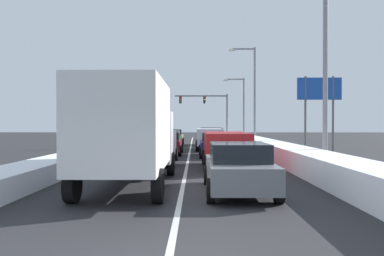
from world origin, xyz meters
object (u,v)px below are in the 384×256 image
Objects in this scene: suv_red_right_lane_second at (226,146)px; street_lamp_right_mid at (251,88)px; sedan_green_center_lane_fourth at (169,139)px; sedan_tan_center_lane_fifth at (173,137)px; street_lamp_right_near at (317,63)px; roadside_sign_right at (319,97)px; suv_white_right_lane_fourth at (209,137)px; suv_black_right_lane_fifth at (211,135)px; box_truck_center_lane_nearest at (130,129)px; sedan_gray_right_lane_nearest at (238,168)px; suv_charcoal_center_lane_second at (155,144)px; street_lamp_right_far at (241,103)px; sedan_maroon_center_lane_third at (167,143)px; sedan_navy_right_lane_third at (215,144)px; traffic_light_gantry at (211,106)px.

street_lamp_right_mid is (4.00, 19.28, 4.52)m from suv_red_right_lane_second.
sedan_green_center_lane_fourth and sedan_tan_center_lane_fifth have the same top height.
street_lamp_right_near is at bearing -89.52° from street_lamp_right_mid.
roadside_sign_right reaches higher than sedan_green_center_lane_fourth.
suv_white_right_lane_fourth is at bearing 109.54° from street_lamp_right_near.
suv_black_right_lane_fifth is 24.56m from box_truck_center_lane_nearest.
street_lamp_right_mid is 1.71× the size of roadside_sign_right.
street_lamp_right_mid is at bearing 73.17° from box_truck_center_lane_nearest.
box_truck_center_lane_nearest is 19.24m from sedan_green_center_lane_fourth.
box_truck_center_lane_nearest is at bearing -145.76° from street_lamp_right_near.
box_truck_center_lane_nearest reaches higher than sedan_gray_right_lane_nearest.
street_lamp_right_far is at bearing 74.38° from suv_charcoal_center_lane_second.
suv_charcoal_center_lane_second reaches higher than sedan_tan_center_lane_fifth.
suv_red_right_lane_second is at bearing 88.89° from sedan_gray_right_lane_nearest.
box_truck_center_lane_nearest is (-3.60, -24.28, 0.88)m from suv_black_right_lane_fifth.
sedan_maroon_center_lane_third is at bearing 89.05° from box_truck_center_lane_nearest.
sedan_green_center_lane_fourth is at bearing 90.18° from box_truck_center_lane_nearest.
sedan_navy_right_lane_third is at bearing -107.83° from street_lamp_right_mid.
street_lamp_right_mid reaches higher than sedan_navy_right_lane_third.
sedan_gray_right_lane_nearest is 20.41m from sedan_green_center_lane_fourth.
suv_red_right_lane_second is 3.97m from suv_charcoal_center_lane_second.
sedan_green_center_lane_fourth is at bearing 119.03° from street_lamp_right_near.
suv_black_right_lane_fifth is at bearing -92.14° from traffic_light_gantry.
traffic_light_gantry reaches higher than sedan_green_center_lane_fourth.
sedan_gray_right_lane_nearest is at bearing -14.95° from box_truck_center_lane_nearest.
suv_charcoal_center_lane_second is at bearing -126.86° from sedan_navy_right_lane_third.
sedan_tan_center_lane_fifth is 0.55× the size of street_lamp_right_near.
sedan_gray_right_lane_nearest is 1.00× the size of sedan_green_center_lane_fourth.
sedan_tan_center_lane_fifth is at bearing 90.22° from suv_charcoal_center_lane_second.
box_truck_center_lane_nearest is (-3.53, -5.61, 0.88)m from suv_red_right_lane_second.
street_lamp_right_near is at bearing -70.46° from suv_white_right_lane_fourth.
suv_white_right_lane_fourth is at bearing -22.04° from sedan_green_center_lane_fourth.
sedan_navy_right_lane_third is at bearing 91.64° from suv_red_right_lane_second.
sedan_maroon_center_lane_third is (-3.18, 14.45, 0.00)m from sedan_gray_right_lane_nearest.
suv_black_right_lane_fifth is 1.09× the size of sedan_tan_center_lane_fifth.
roadside_sign_right reaches higher than suv_black_right_lane_fifth.
street_lamp_right_far is (4.25, 35.63, 3.83)m from sedan_gray_right_lane_nearest.
traffic_light_gantry is (4.26, 42.08, 2.60)m from box_truck_center_lane_nearest.
suv_charcoal_center_lane_second is 1.09× the size of sedan_tan_center_lane_fifth.
suv_white_right_lane_fourth is 1.00× the size of suv_charcoal_center_lane_second.
suv_red_right_lane_second is at bearing 57.81° from box_truck_center_lane_nearest.
street_lamp_right_far is at bearing 90.09° from street_lamp_right_near.
suv_white_right_lane_fourth is at bearing 90.61° from sedan_gray_right_lane_nearest.
roadside_sign_right is at bearing 54.54° from box_truck_center_lane_nearest.
sedan_green_center_lane_fourth is at bearing -90.22° from sedan_tan_center_lane_fifth.
street_lamp_right_mid is at bearing -79.25° from traffic_light_gantry.
suv_charcoal_center_lane_second is (-3.32, -4.43, 0.25)m from sedan_navy_right_lane_third.
sedan_gray_right_lane_nearest and sedan_navy_right_lane_third have the same top height.
traffic_light_gantry reaches higher than suv_white_right_lane_fourth.
sedan_tan_center_lane_fifth is at bearing 104.77° from sedan_navy_right_lane_third.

